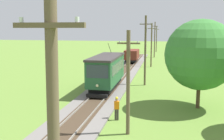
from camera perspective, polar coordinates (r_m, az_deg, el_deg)
red_tram at (r=27.78m, az=-1.20°, el=-0.17°), size 2.60×8.54×4.79m
freight_car at (r=49.74m, az=4.40°, el=3.24°), size 2.40×5.20×2.31m
utility_pole_near_tram at (r=16.02m, az=3.59°, el=-2.76°), size 1.40×0.38×6.63m
utility_pole_mid at (r=30.40m, az=7.37°, el=4.35°), size 1.40×0.48×8.18m
utility_pole_far at (r=45.39m, az=8.71°, el=5.55°), size 1.40×0.37×7.60m
utility_pole_distant at (r=60.66m, az=9.41°, el=6.70°), size 1.40×0.63×8.16m
utility_pole_horizon at (r=75.06m, az=9.80°, el=6.81°), size 1.40×0.56×7.27m
gravel_pile at (r=49.30m, az=-1.60°, el=2.07°), size 2.05×2.05×1.18m
track_worker at (r=19.15m, az=1.04°, el=-8.24°), size 0.42×0.31×1.78m
tree_right_near at (r=22.54m, az=18.96°, el=3.20°), size 5.87×5.87×7.50m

